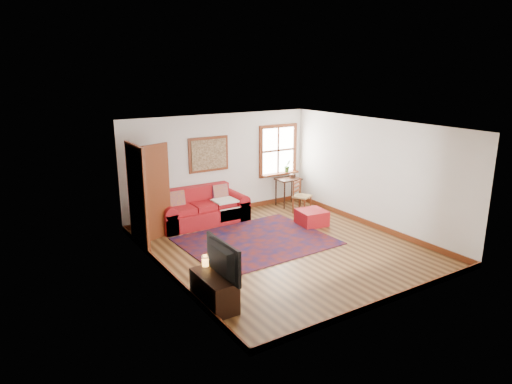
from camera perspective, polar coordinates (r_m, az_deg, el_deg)
ground at (r=9.44m, az=3.44°, el=-6.97°), size 5.50×5.50×0.00m
room_envelope at (r=8.96m, az=3.55°, el=2.88°), size 5.04×5.54×2.52m
window at (r=12.19m, az=2.93°, el=4.59°), size 1.18×0.20×1.38m
doorway at (r=9.66m, az=-13.50°, el=-0.17°), size 0.89×1.08×2.14m
framed_artwork at (r=11.10m, az=-5.93°, el=4.71°), size 1.05×0.07×0.85m
persian_rug at (r=9.75m, az=0.07°, el=-6.14°), size 3.06×2.49×0.02m
red_leather_sofa at (r=10.90m, az=-6.82°, el=-2.41°), size 2.15×0.89×0.84m
red_ottoman at (r=10.79m, az=6.97°, el=-3.17°), size 0.69×0.69×0.35m
side_table at (r=12.10m, az=4.07°, el=1.14°), size 0.62×0.47×0.75m
ladder_back_chair at (r=11.59m, az=5.57°, el=-0.35°), size 0.52×0.52×0.86m
media_cabinet at (r=7.22m, az=-5.27°, el=-12.18°), size 0.41×0.92×0.50m
television at (r=6.92m, az=-4.87°, el=-8.49°), size 0.13×1.00×0.57m
candle_hurricane at (r=7.40m, az=-6.34°, el=-8.60°), size 0.12×0.12×0.18m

